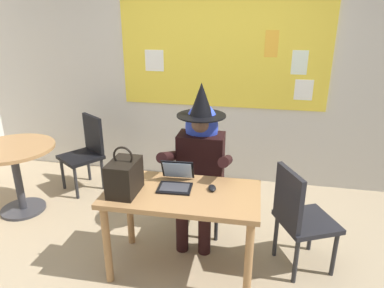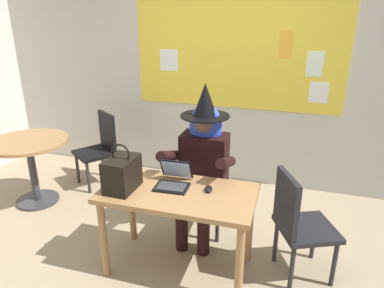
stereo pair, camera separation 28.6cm
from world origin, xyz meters
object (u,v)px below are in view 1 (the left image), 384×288
at_px(person_costumed, 200,155).
at_px(chair_extra_corner, 299,215).
at_px(side_table_round, 15,164).
at_px(chair_at_desk, 201,178).
at_px(desk_main, 182,204).
at_px(laptop, 176,181).
at_px(chair_spare_by_window, 86,149).
at_px(handbag, 124,177).
at_px(computer_mouse, 212,188).

bearing_deg(person_costumed, chair_extra_corner, 67.52).
bearing_deg(side_table_round, chair_at_desk, 4.13).
relative_size(desk_main, laptop, 3.92).
relative_size(desk_main, side_table_round, 1.45).
bearing_deg(chair_extra_corner, person_costumed, 132.74).
bearing_deg(chair_spare_by_window, desk_main, 84.79).
relative_size(chair_at_desk, laptop, 2.95).
xyz_separation_m(handbag, chair_extra_corner, (1.33, 0.31, -0.35)).
bearing_deg(handbag, chair_at_desk, 59.77).
bearing_deg(computer_mouse, chair_extra_corner, -4.68).
height_order(desk_main, chair_at_desk, chair_at_desk).
xyz_separation_m(computer_mouse, side_table_round, (-2.12, 0.46, -0.18)).
bearing_deg(chair_spare_by_window, side_table_round, 0.00).
bearing_deg(chair_spare_by_window, handbag, 72.80).
xyz_separation_m(desk_main, person_costumed, (0.04, 0.55, 0.19)).
height_order(desk_main, person_costumed, person_costumed).
distance_m(laptop, chair_spare_by_window, 1.79).
distance_m(desk_main, person_costumed, 0.59).
bearing_deg(handbag, chair_spare_by_window, 128.55).
xyz_separation_m(computer_mouse, chair_spare_by_window, (-1.67, 1.12, -0.24)).
bearing_deg(chair_extra_corner, laptop, 161.31).
bearing_deg(person_costumed, laptop, -13.77).
relative_size(person_costumed, handbag, 3.83).
relative_size(computer_mouse, chair_extra_corner, 0.12).
distance_m(handbag, chair_extra_corner, 1.41).
xyz_separation_m(side_table_round, chair_spare_by_window, (0.45, 0.66, -0.06)).
distance_m(person_costumed, laptop, 0.48).
height_order(computer_mouse, chair_extra_corner, chair_extra_corner).
distance_m(desk_main, handbag, 0.49).
height_order(desk_main, laptop, laptop).
bearing_deg(chair_at_desk, chair_extra_corner, 57.82).
relative_size(laptop, handbag, 0.82).
height_order(person_costumed, side_table_round, person_costumed).
bearing_deg(computer_mouse, person_costumed, 95.94).
xyz_separation_m(desk_main, chair_at_desk, (0.03, 0.67, -0.09)).
height_order(desk_main, computer_mouse, computer_mouse).
height_order(chair_at_desk, chair_spare_by_window, chair_at_desk).
xyz_separation_m(computer_mouse, chair_extra_corner, (0.68, 0.13, -0.23)).
xyz_separation_m(desk_main, laptop, (-0.07, 0.09, 0.15)).
bearing_deg(chair_at_desk, chair_spare_by_window, -113.57).
xyz_separation_m(chair_at_desk, chair_extra_corner, (0.88, -0.47, -0.01)).
bearing_deg(desk_main, chair_extra_corner, 12.90).
distance_m(side_table_round, chair_extra_corner, 2.83).
distance_m(person_costumed, chair_extra_corner, 0.98).
height_order(laptop, side_table_round, laptop).
distance_m(chair_spare_by_window, chair_extra_corner, 2.55).
distance_m(desk_main, chair_at_desk, 0.68).
bearing_deg(chair_spare_by_window, chair_at_desk, 104.90).
relative_size(chair_at_desk, person_costumed, 0.63).
height_order(chair_at_desk, laptop, chair_at_desk).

